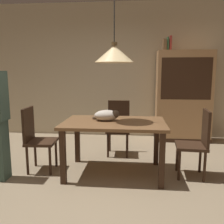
% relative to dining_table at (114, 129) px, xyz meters
% --- Properties ---
extents(ground, '(10.00, 10.00, 0.00)m').
position_rel_dining_table_xyz_m(ground, '(-0.08, -0.48, -0.65)').
color(ground, '#998466').
extents(back_wall, '(6.40, 0.10, 2.90)m').
position_rel_dining_table_xyz_m(back_wall, '(-0.08, 2.17, 0.80)').
color(back_wall, beige).
rests_on(back_wall, ground).
extents(dining_table, '(1.40, 0.90, 0.75)m').
position_rel_dining_table_xyz_m(dining_table, '(0.00, 0.00, 0.00)').
color(dining_table, brown).
rests_on(dining_table, ground).
extents(chair_right_side, '(0.43, 0.43, 0.93)m').
position_rel_dining_table_xyz_m(chair_right_side, '(1.13, -0.01, -0.14)').
color(chair_right_side, '#382316').
rests_on(chair_right_side, ground).
extents(chair_left_side, '(0.42, 0.42, 0.93)m').
position_rel_dining_table_xyz_m(chair_left_side, '(-1.13, -0.00, -0.14)').
color(chair_left_side, '#382316').
rests_on(chair_left_side, ground).
extents(chair_far_back, '(0.40, 0.40, 0.93)m').
position_rel_dining_table_xyz_m(chair_far_back, '(-0.00, 0.88, -0.14)').
color(chair_far_back, '#382316').
rests_on(chair_far_back, ground).
extents(cat_sleeping, '(0.40, 0.28, 0.16)m').
position_rel_dining_table_xyz_m(cat_sleeping, '(-0.10, 0.06, 0.18)').
color(cat_sleeping, beige).
rests_on(cat_sleeping, dining_table).
extents(pendant_lamp, '(0.52, 0.52, 1.30)m').
position_rel_dining_table_xyz_m(pendant_lamp, '(0.00, 0.00, 1.01)').
color(pendant_lamp, beige).
extents(hutch_bookcase, '(1.12, 0.45, 1.85)m').
position_rel_dining_table_xyz_m(hutch_bookcase, '(1.28, 1.84, 0.24)').
color(hutch_bookcase, tan).
rests_on(hutch_bookcase, ground).
extents(book_brown_thick, '(0.06, 0.24, 0.22)m').
position_rel_dining_table_xyz_m(book_brown_thick, '(0.86, 1.84, 1.31)').
color(book_brown_thick, brown).
rests_on(book_brown_thick, hutch_bookcase).
extents(book_green_slim, '(0.03, 0.20, 0.26)m').
position_rel_dining_table_xyz_m(book_green_slim, '(0.92, 1.84, 1.33)').
color(book_green_slim, '#427A4C').
rests_on(book_green_slim, hutch_bookcase).
extents(book_red_tall, '(0.04, 0.22, 0.28)m').
position_rel_dining_table_xyz_m(book_red_tall, '(0.97, 1.84, 1.34)').
color(book_red_tall, '#B73833').
rests_on(book_red_tall, hutch_bookcase).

